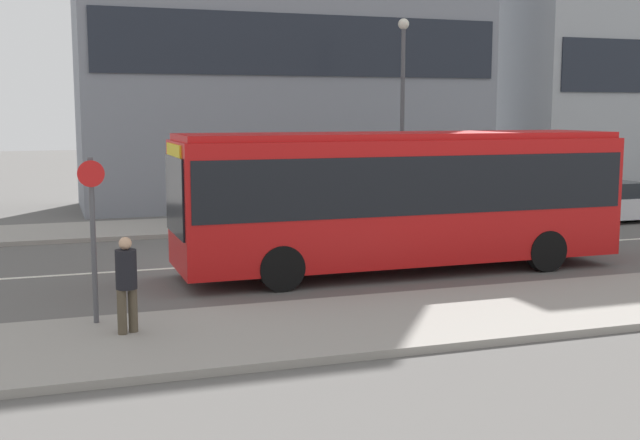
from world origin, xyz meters
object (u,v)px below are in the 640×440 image
(parked_car_0, at_px, (606,203))
(street_lamp, at_px, (403,97))
(pedestrian_near_stop, at_px, (126,279))
(city_bus, at_px, (400,192))
(bus_stop_sign, at_px, (93,227))

(parked_car_0, relative_size, street_lamp, 0.64)
(pedestrian_near_stop, bearing_deg, parked_car_0, 3.73)
(city_bus, xyz_separation_m, pedestrian_near_stop, (-6.50, -3.78, -0.83))
(city_bus, relative_size, street_lamp, 1.58)
(pedestrian_near_stop, xyz_separation_m, bus_stop_sign, (-0.45, 0.81, 0.75))
(pedestrian_near_stop, relative_size, bus_stop_sign, 0.56)
(pedestrian_near_stop, bearing_deg, bus_stop_sign, 93.55)
(parked_car_0, height_order, bus_stop_sign, bus_stop_sign)
(city_bus, relative_size, parked_car_0, 2.47)
(street_lamp, bearing_deg, pedestrian_near_stop, -131.43)
(parked_car_0, distance_m, bus_stop_sign, 18.89)
(city_bus, bearing_deg, street_lamp, 66.42)
(parked_car_0, bearing_deg, bus_stop_sign, -153.87)
(parked_car_0, distance_m, pedestrian_near_stop, 18.84)
(city_bus, bearing_deg, bus_stop_sign, -155.51)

